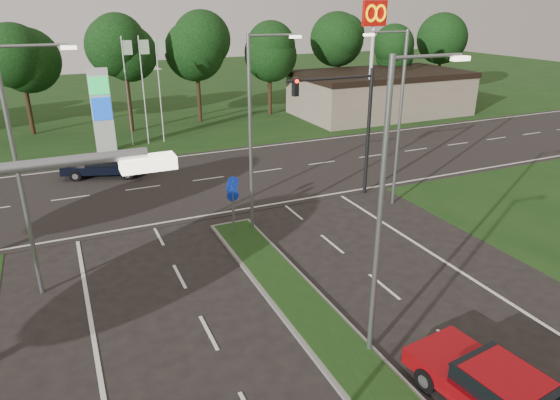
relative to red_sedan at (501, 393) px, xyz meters
name	(u,v)px	position (x,y,z in m)	size (l,w,h in m)	color
verge_far	(121,99)	(-2.45, 52.57, -0.75)	(160.00, 50.00, 0.02)	#153311
cross_road	(193,181)	(-2.45, 21.57, -0.75)	(160.00, 12.00, 0.02)	black
commercial_building	(380,93)	(19.55, 33.57, 1.25)	(16.00, 9.00, 4.00)	gray
streetlight_median_near	(387,200)	(-1.45, 3.57, 4.33)	(2.53, 0.22, 9.00)	gray
streetlight_median_far	(254,125)	(-1.45, 13.57, 4.33)	(2.53, 0.22, 9.00)	gray
streetlight_left_far	(23,163)	(-10.75, 11.57, 4.33)	(2.53, 0.22, 9.00)	gray
streetlight_right_far	(397,111)	(6.35, 13.57, 4.33)	(2.53, 0.22, 9.00)	gray
traffic_signal	(349,114)	(4.74, 15.57, 3.91)	(5.10, 0.42, 7.00)	black
median_signs	(233,196)	(-2.45, 13.97, 0.97)	(1.16, 1.76, 2.38)	gray
gas_pylon	(105,108)	(-6.23, 30.62, 2.45)	(5.80, 1.26, 8.00)	silver
mcdonalds_sign	(374,31)	(15.55, 29.54, 7.24)	(2.20, 0.47, 10.40)	silver
treeline_far	(138,46)	(-2.35, 37.50, 6.08)	(6.00, 6.00, 9.90)	black
red_sedan	(501,393)	(0.00, 0.00, 0.00)	(2.66, 5.26, 1.39)	maroon
navy_sedan	(105,165)	(-7.16, 24.83, -0.03)	(5.25, 3.48, 1.34)	black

